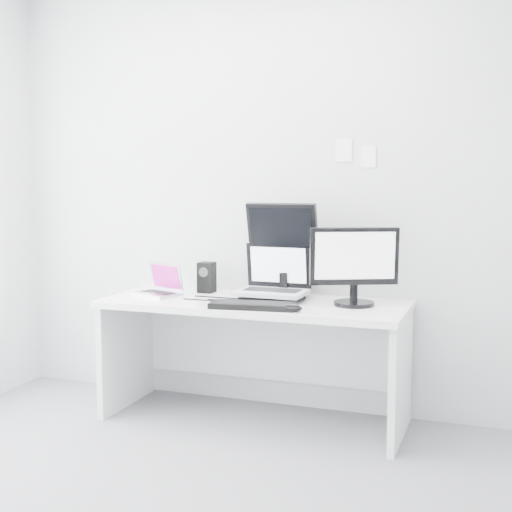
{
  "coord_description": "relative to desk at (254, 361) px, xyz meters",
  "views": [
    {
      "loc": [
        1.41,
        -2.62,
        1.45
      ],
      "look_at": [
        0.02,
        1.23,
        1.0
      ],
      "focal_mm": 49.58,
      "sensor_mm": 36.0,
      "label": 1
    }
  ],
  "objects": [
    {
      "name": "wall_note_1",
      "position": [
        0.6,
        0.34,
        1.22
      ],
      "size": [
        0.09,
        0.0,
        0.13
      ],
      "primitive_type": "cube",
      "color": "white",
      "rests_on": "back_wall"
    },
    {
      "name": "macbook",
      "position": [
        -0.63,
        -0.02,
        0.47
      ],
      "size": [
        0.33,
        0.29,
        0.21
      ],
      "primitive_type": "cube",
      "rotation": [
        0.0,
        0.0,
        -0.37
      ],
      "color": "#AFAEB4",
      "rests_on": "desk"
    },
    {
      "name": "ground",
      "position": [
        0.0,
        -1.25,
        -0.36
      ],
      "size": [
        3.6,
        3.6,
        0.0
      ],
      "primitive_type": "plane",
      "color": "slate",
      "rests_on": "ground"
    },
    {
      "name": "samsung_monitor",
      "position": [
        0.59,
        0.05,
        0.6
      ],
      "size": [
        0.56,
        0.42,
        0.46
      ],
      "primitive_type": "cube",
      "rotation": [
        0.0,
        0.0,
        0.42
      ],
      "color": "black",
      "rests_on": "desk"
    },
    {
      "name": "desk",
      "position": [
        0.0,
        0.0,
        0.0
      ],
      "size": [
        1.8,
        0.7,
        0.73
      ],
      "primitive_type": "cube",
      "color": "white",
      "rests_on": "ground"
    },
    {
      "name": "rear_monitor",
      "position": [
        0.12,
        0.19,
        0.66
      ],
      "size": [
        0.44,
        0.17,
        0.59
      ],
      "primitive_type": "cube",
      "rotation": [
        0.0,
        0.0,
        -0.02
      ],
      "color": "black",
      "rests_on": "desk"
    },
    {
      "name": "keyboard",
      "position": [
        0.08,
        -0.23,
        0.38
      ],
      "size": [
        0.5,
        0.23,
        0.03
      ],
      "primitive_type": "cube",
      "rotation": [
        0.0,
        0.0,
        0.12
      ],
      "color": "black",
      "rests_on": "desk"
    },
    {
      "name": "wall_note_0",
      "position": [
        0.45,
        0.34,
        1.26
      ],
      "size": [
        0.1,
        0.0,
        0.14
      ],
      "primitive_type": "cube",
      "color": "white",
      "rests_on": "back_wall"
    },
    {
      "name": "mouse",
      "position": [
        0.31,
        -0.25,
        0.38
      ],
      "size": [
        0.12,
        0.08,
        0.04
      ],
      "primitive_type": "ellipsoid",
      "rotation": [
        0.0,
        0.0,
        0.02
      ],
      "color": "black",
      "rests_on": "desk"
    },
    {
      "name": "back_wall",
      "position": [
        0.0,
        0.35,
        0.99
      ],
      "size": [
        3.6,
        0.0,
        3.6
      ],
      "primitive_type": "plane",
      "rotation": [
        1.57,
        0.0,
        0.0
      ],
      "color": "silver",
      "rests_on": "ground"
    },
    {
      "name": "speaker",
      "position": [
        -0.39,
        0.19,
        0.46
      ],
      "size": [
        0.1,
        0.1,
        0.19
      ],
      "primitive_type": "cube",
      "rotation": [
        0.0,
        0.0,
        0.08
      ],
      "color": "black",
      "rests_on": "desk"
    },
    {
      "name": "dell_laptop",
      "position": [
        0.09,
        0.06,
        0.53
      ],
      "size": [
        0.41,
        0.32,
        0.34
      ],
      "primitive_type": "cube",
      "rotation": [
        0.0,
        0.0,
        -0.01
      ],
      "color": "#B4B6BB",
      "rests_on": "desk"
    }
  ]
}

